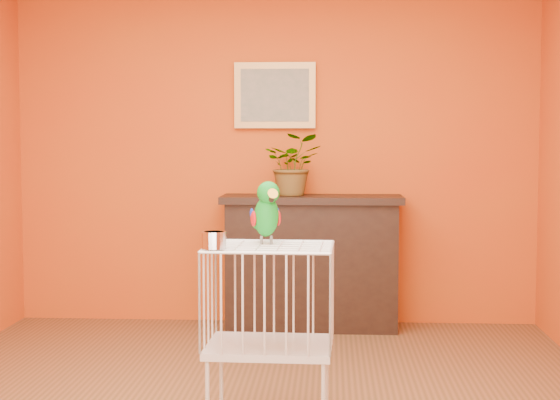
{
  "coord_description": "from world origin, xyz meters",
  "views": [
    {
      "loc": [
        0.43,
        -4.34,
        1.42
      ],
      "look_at": [
        0.19,
        -0.24,
        1.13
      ],
      "focal_mm": 55.0,
      "sensor_mm": 36.0,
      "label": 1
    }
  ],
  "objects": [
    {
      "name": "room_shell",
      "position": [
        0.0,
        0.0,
        1.58
      ],
      "size": [
        4.5,
        4.5,
        4.5
      ],
      "color": "#C65212",
      "rests_on": "ground"
    },
    {
      "name": "console_cabinet",
      "position": [
        0.29,
        2.02,
        0.5
      ],
      "size": [
        1.34,
        0.48,
        1.0
      ],
      "color": "black",
      "rests_on": "ground"
    },
    {
      "name": "potted_plant",
      "position": [
        0.15,
        1.98,
        1.18
      ],
      "size": [
        0.42,
        0.46,
        0.36
      ],
      "primitive_type": "imported",
      "rotation": [
        0.0,
        0.0,
        0.01
      ],
      "color": "#26722D",
      "rests_on": "console_cabinet"
    },
    {
      "name": "framed_picture",
      "position": [
        0.0,
        2.22,
        1.75
      ],
      "size": [
        0.62,
        0.04,
        0.5
      ],
      "color": "#B88342",
      "rests_on": "room_shell"
    },
    {
      "name": "birdcage",
      "position": [
        0.14,
        -0.32,
        0.47
      ],
      "size": [
        0.6,
        0.47,
        0.91
      ],
      "rotation": [
        0.0,
        0.0,
        -0.03
      ],
      "color": "beige",
      "rests_on": "ground"
    },
    {
      "name": "feed_cup",
      "position": [
        -0.1,
        -0.49,
        0.96
      ],
      "size": [
        0.11,
        0.11,
        0.08
      ],
      "primitive_type": "cylinder",
      "color": "silver",
      "rests_on": "birdcage"
    },
    {
      "name": "parrot",
      "position": [
        0.12,
        -0.26,
        1.07
      ],
      "size": [
        0.17,
        0.27,
        0.31
      ],
      "rotation": [
        0.0,
        0.0,
        0.36
      ],
      "color": "#59544C",
      "rests_on": "birdcage"
    }
  ]
}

